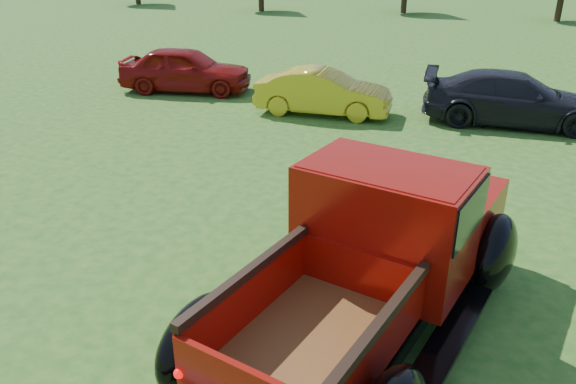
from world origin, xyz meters
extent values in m
plane|color=#255518|center=(0.00, 0.00, 0.00)|extent=(120.00, 120.00, 0.00)
cylinder|color=#332114|center=(6.00, 30.00, 0.79)|extent=(0.36, 0.36, 1.58)
cylinder|color=black|center=(-0.05, -2.80, 0.44)|extent=(0.47, 0.92, 0.88)
cylinder|color=black|center=(0.78, 0.62, 0.44)|extent=(0.47, 0.92, 0.88)
cylinder|color=black|center=(2.60, 0.18, 0.44)|extent=(0.47, 0.92, 0.88)
cube|color=black|center=(1.28, -1.26, 0.50)|extent=(2.72, 5.39, 0.22)
cube|color=#981008|center=(1.71, 0.50, 0.95)|extent=(2.21, 2.05, 0.68)
cube|color=silver|center=(1.91, 1.33, 0.94)|extent=(1.73, 0.48, 0.55)
cube|color=#981008|center=(1.38, -0.89, 1.32)|extent=(2.20, 1.69, 1.43)
cube|color=black|center=(1.38, -0.89, 1.71)|extent=(2.22, 1.60, 0.55)
cube|color=#981008|center=(1.38, -0.89, 2.00)|extent=(2.09, 1.57, 0.09)
cube|color=brown|center=(0.96, -2.60, 0.68)|extent=(1.97, 2.49, 0.06)
cube|color=#981008|center=(0.24, -2.42, 0.97)|extent=(0.57, 2.15, 0.57)
cube|color=#981008|center=(1.68, -2.77, 0.97)|extent=(0.57, 2.15, 0.57)
cube|color=#981008|center=(1.22, -1.53, 0.97)|extent=(1.46, 0.41, 0.57)
cube|color=black|center=(0.24, -2.42, 1.31)|extent=(0.62, 2.16, 0.10)
cube|color=black|center=(1.68, -2.77, 1.31)|extent=(0.62, 2.16, 0.10)
ellipsoid|color=black|center=(-0.16, -2.78, 0.57)|extent=(0.77, 1.25, 0.97)
ellipsoid|color=black|center=(0.67, 0.65, 0.57)|extent=(0.77, 1.25, 0.97)
ellipsoid|color=black|center=(2.70, 0.15, 0.57)|extent=(0.77, 1.25, 0.97)
cube|color=black|center=(0.26, -1.07, 0.36)|extent=(0.89, 2.33, 0.07)
cube|color=black|center=(2.29, -1.56, 0.36)|extent=(0.89, 2.33, 0.07)
sphere|color=#CC0505|center=(0.01, -3.53, 0.86)|extent=(0.10, 0.10, 0.10)
imported|color=maroon|center=(-6.50, 8.59, 0.69)|extent=(4.29, 2.32, 1.38)
imported|color=gold|center=(-1.76, 7.57, 0.60)|extent=(3.72, 1.47, 1.21)
imported|color=black|center=(3.12, 8.30, 0.66)|extent=(4.62, 2.02, 1.32)
camera|label=1|loc=(2.21, -6.92, 4.45)|focal=35.00mm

